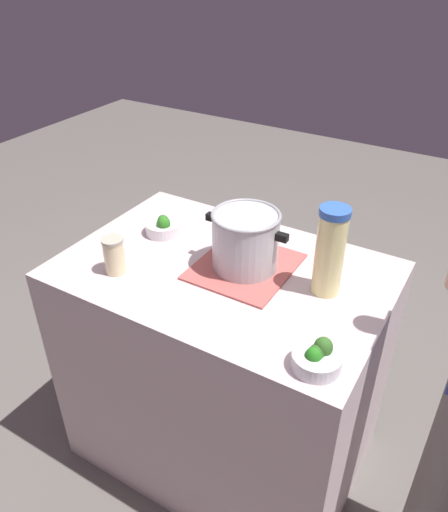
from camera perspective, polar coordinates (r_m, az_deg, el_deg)
The scene contains 8 objects.
ground_plane at distance 2.37m, azimuth -0.00°, elevation -20.55°, with size 8.00×8.00×0.00m, color #645F59.
counter_slab at distance 2.01m, azimuth -0.00°, elevation -12.54°, with size 1.11×0.75×0.94m, color beige.
dish_cloth at distance 1.72m, azimuth 2.37°, elevation -1.20°, with size 0.31×0.35×0.01m, color #B85852.
cooking_pot at distance 1.66m, azimuth 2.46°, elevation 1.88°, with size 0.30×0.23×0.20m.
lemonade_pitcher at distance 1.56m, azimuth 11.93°, elevation 0.54°, with size 0.09×0.09×0.30m.
mason_jar at distance 1.70m, azimuth -12.34°, elevation 0.07°, with size 0.07×0.07×0.13m.
broccoli_bowl_front at distance 1.36m, azimuth 10.51°, elevation -11.29°, with size 0.13×0.13×0.08m.
broccoli_bowl_center at distance 1.91m, azimuth -6.91°, elevation 3.33°, with size 0.13×0.13×0.08m.
Camera 1 is at (0.73, -1.22, 1.90)m, focal length 35.27 mm.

